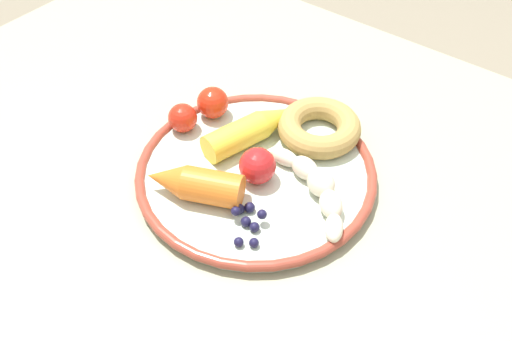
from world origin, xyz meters
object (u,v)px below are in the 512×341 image
donut (319,127)px  blueberry_pile (247,220)px  carrot_orange (194,184)px  carrot_yellow (253,129)px  dining_table (289,250)px  tomato_far (213,103)px  tomato_mid (183,118)px  banana (316,186)px  plate (256,172)px  tomato_near (256,167)px

donut → blueberry_pile: bearing=-83.7°
carrot_orange → carrot_yellow: 0.11m
dining_table → tomato_far: tomato_far is taller
dining_table → tomato_mid: size_ratio=32.34×
dining_table → tomato_mid: 0.21m
banana → carrot_yellow: size_ratio=1.03×
banana → donut: (-0.05, 0.08, 0.00)m
tomato_far → tomato_mid: bearing=-104.8°
plate → carrot_orange: (-0.03, -0.07, 0.02)m
carrot_yellow → tomato_near: tomato_near is taller
carrot_yellow → tomato_mid: (-0.08, -0.04, 0.00)m
donut → tomato_near: (-0.02, -0.11, 0.01)m
donut → tomato_mid: size_ratio=2.82×
plate → banana: bearing=9.1°
tomato_mid → tomato_far: (0.01, 0.04, 0.00)m
dining_table → banana: size_ratio=8.49×
banana → blueberry_pile: size_ratio=2.52×
carrot_yellow → tomato_far: size_ratio=3.32×
dining_table → plate: bearing=170.8°
tomato_far → plate: bearing=-23.7°
tomato_mid → donut: bearing=33.2°
dining_table → banana: bearing=53.2°
tomato_mid → tomato_far: size_ratio=0.89×
tomato_near → carrot_yellow: bearing=131.2°
plate → donut: (0.02, 0.10, 0.02)m
blueberry_pile → tomato_near: 0.07m
donut → tomato_far: 0.14m
dining_table → carrot_yellow: 0.16m
plate → tomato_mid: (-0.12, 0.00, 0.02)m
tomato_near → tomato_mid: size_ratio=1.17×
plate → tomato_near: 0.03m
tomato_far → banana: bearing=-10.7°
carrot_yellow → plate: bearing=-48.1°
carrot_yellow → tomato_mid: 0.09m
tomato_near → tomato_far: 0.13m
dining_table → carrot_orange: (-0.09, -0.06, 0.12)m
blueberry_pile → tomato_mid: tomato_mid is taller
plate → dining_table: bearing=-9.2°
dining_table → plate: plate is taller
plate → tomato_mid: size_ratio=7.76×
donut → blueberry_pile: donut is taller
banana → carrot_yellow: 0.12m
tomato_near → dining_table: bearing=2.6°
dining_table → carrot_yellow: (-0.10, 0.05, 0.12)m
dining_table → donut: size_ratio=11.45×
tomato_near → tomato_mid: tomato_near is taller
tomato_mid → tomato_far: 0.05m
carrot_orange → tomato_far: bearing=122.3°
tomato_near → blueberry_pile: bearing=-60.3°
blueberry_pile → tomato_mid: 0.18m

